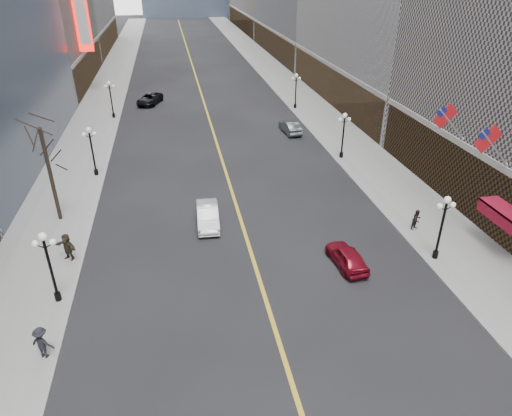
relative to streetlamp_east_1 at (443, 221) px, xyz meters
name	(u,v)px	position (x,y,z in m)	size (l,w,h in m)	color
sidewalk_east	(303,100)	(2.20, 40.00, -2.83)	(6.00, 230.00, 0.15)	gray
sidewalk_west	(100,110)	(-25.80, 40.00, -2.83)	(6.00, 230.00, 0.15)	gray
lane_line	(199,88)	(-11.80, 50.00, -2.89)	(0.25, 200.00, 0.02)	gold
streetlamp_east_1	(443,221)	(0.00, 0.00, 0.00)	(1.26, 0.44, 4.52)	black
streetlamp_east_2	(344,131)	(0.00, 18.00, 0.00)	(1.26, 0.44, 4.52)	black
streetlamp_east_3	(296,87)	(0.00, 36.00, 0.00)	(1.26, 0.44, 4.52)	black
streetlamp_west_1	(49,260)	(-23.60, 0.00, 0.00)	(1.26, 0.44, 4.52)	black
streetlamp_west_2	(92,146)	(-23.60, 18.00, 0.00)	(1.26, 0.44, 4.52)	black
streetlamp_west_3	(111,96)	(-23.60, 36.00, 0.00)	(1.26, 0.44, 4.52)	black
flag_4	(490,141)	(3.51, 2.00, 4.39)	(2.87, 0.12, 2.87)	#B2B2B7
flag_5	(447,118)	(3.51, 7.00, 4.39)	(2.87, 0.12, 2.87)	#B2B2B7
awning_c	(504,213)	(4.30, 0.00, 0.18)	(1.40, 4.00, 0.93)	maroon
theatre_marquee	(80,6)	(-27.68, 50.00, 9.10)	(2.00, 0.55, 12.00)	red
tree_west_far	(43,143)	(-25.30, 10.00, 3.34)	(3.60, 3.60, 7.92)	#2D231C
car_nb_mid	(208,216)	(-14.30, 7.35, -2.16)	(1.56, 4.48, 1.47)	white
car_nb_far	(150,99)	(-19.24, 42.00, -2.18)	(2.39, 5.18, 1.44)	black
car_sb_mid	(347,257)	(-5.99, 0.45, -2.23)	(1.59, 3.94, 1.34)	maroon
car_sb_far	(290,127)	(-3.10, 26.55, -2.20)	(1.49, 4.27, 1.41)	#494F50
ped_east_walk	(417,220)	(0.52, 3.68, -1.98)	(0.75, 0.41, 1.53)	black
ped_west_walk	(42,343)	(-23.40, -4.38, -1.86)	(1.15, 0.47, 1.77)	black
ped_west_far	(67,247)	(-23.69, 4.26, -1.82)	(1.72, 0.50, 1.86)	#2E271A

